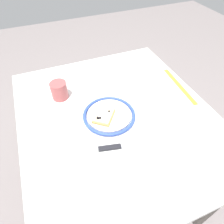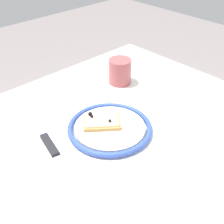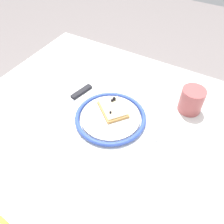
{
  "view_description": "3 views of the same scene",
  "coord_description": "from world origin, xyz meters",
  "px_view_note": "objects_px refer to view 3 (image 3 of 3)",
  "views": [
    {
      "loc": [
        0.56,
        -0.25,
        1.36
      ],
      "look_at": [
        0.01,
        -0.03,
        0.73
      ],
      "focal_mm": 31.73,
      "sensor_mm": 36.0,
      "label": 1
    },
    {
      "loc": [
        0.44,
        0.44,
        1.22
      ],
      "look_at": [
        -0.03,
        -0.06,
        0.74
      ],
      "focal_mm": 47.76,
      "sensor_mm": 36.0,
      "label": 2
    },
    {
      "loc": [
        -0.26,
        0.41,
        1.29
      ],
      "look_at": [
        -0.0,
        -0.05,
        0.73
      ],
      "focal_mm": 37.66,
      "sensor_mm": 36.0,
      "label": 3
    }
  ],
  "objects_px": {
    "fork": "(157,140)",
    "napkin": "(73,176)",
    "plate": "(110,117)",
    "pizza_slice_near": "(113,109)",
    "cup": "(192,100)",
    "dining_table": "(105,142)",
    "knife": "(75,96)"
  },
  "relations": [
    {
      "from": "fork",
      "to": "cup",
      "type": "bearing_deg",
      "value": -104.3
    },
    {
      "from": "dining_table",
      "to": "cup",
      "type": "relative_size",
      "value": 11.26
    },
    {
      "from": "napkin",
      "to": "pizza_slice_near",
      "type": "bearing_deg",
      "value": -85.22
    },
    {
      "from": "dining_table",
      "to": "pizza_slice_near",
      "type": "distance_m",
      "value": 0.12
    },
    {
      "from": "pizza_slice_near",
      "to": "plate",
      "type": "bearing_deg",
      "value": 101.29
    },
    {
      "from": "knife",
      "to": "fork",
      "type": "xyz_separation_m",
      "value": [
        -0.33,
        0.03,
        -0.0
      ]
    },
    {
      "from": "napkin",
      "to": "dining_table",
      "type": "bearing_deg",
      "value": -85.47
    },
    {
      "from": "plate",
      "to": "dining_table",
      "type": "bearing_deg",
      "value": 91.32
    },
    {
      "from": "cup",
      "to": "dining_table",
      "type": "bearing_deg",
      "value": 45.19
    },
    {
      "from": "fork",
      "to": "napkin",
      "type": "relative_size",
      "value": 1.35
    },
    {
      "from": "pizza_slice_near",
      "to": "napkin",
      "type": "height_order",
      "value": "pizza_slice_near"
    },
    {
      "from": "dining_table",
      "to": "fork",
      "type": "height_order",
      "value": "fork"
    },
    {
      "from": "napkin",
      "to": "knife",
      "type": "bearing_deg",
      "value": -55.07
    },
    {
      "from": "dining_table",
      "to": "napkin",
      "type": "bearing_deg",
      "value": 94.53
    },
    {
      "from": "dining_table",
      "to": "plate",
      "type": "relative_size",
      "value": 4.16
    },
    {
      "from": "dining_table",
      "to": "plate",
      "type": "height_order",
      "value": "plate"
    },
    {
      "from": "pizza_slice_near",
      "to": "knife",
      "type": "relative_size",
      "value": 0.53
    },
    {
      "from": "plate",
      "to": "cup",
      "type": "bearing_deg",
      "value": -140.52
    },
    {
      "from": "dining_table",
      "to": "plate",
      "type": "distance_m",
      "value": 0.1
    },
    {
      "from": "knife",
      "to": "fork",
      "type": "relative_size",
      "value": 1.18
    },
    {
      "from": "pizza_slice_near",
      "to": "cup",
      "type": "relative_size",
      "value": 1.47
    },
    {
      "from": "plate",
      "to": "fork",
      "type": "distance_m",
      "value": 0.17
    },
    {
      "from": "fork",
      "to": "napkin",
      "type": "distance_m",
      "value": 0.27
    },
    {
      "from": "pizza_slice_near",
      "to": "cup",
      "type": "xyz_separation_m",
      "value": [
        -0.22,
        -0.15,
        0.02
      ]
    },
    {
      "from": "plate",
      "to": "pizza_slice_near",
      "type": "relative_size",
      "value": 1.84
    },
    {
      "from": "cup",
      "to": "napkin",
      "type": "bearing_deg",
      "value": 64.28
    },
    {
      "from": "fork",
      "to": "napkin",
      "type": "height_order",
      "value": "same"
    },
    {
      "from": "knife",
      "to": "dining_table",
      "type": "bearing_deg",
      "value": 158.45
    },
    {
      "from": "plate",
      "to": "knife",
      "type": "height_order",
      "value": "plate"
    },
    {
      "from": "cup",
      "to": "napkin",
      "type": "relative_size",
      "value": 0.58
    },
    {
      "from": "knife",
      "to": "fork",
      "type": "height_order",
      "value": "knife"
    },
    {
      "from": "fork",
      "to": "cup",
      "type": "distance_m",
      "value": 0.19
    }
  ]
}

